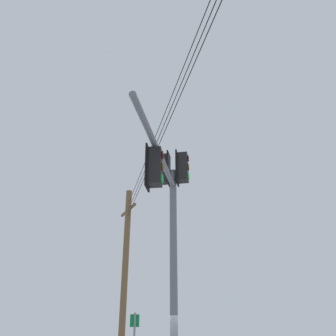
# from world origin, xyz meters

# --- Properties ---
(signal_mast_assembly) EXTENTS (2.43, 4.20, 7.07)m
(signal_mast_assembly) POSITION_xyz_m (-0.73, 0.85, 4.99)
(signal_mast_assembly) COLOR slate
(signal_mast_assembly) RESTS_ON ground
(utility_pole_wooden) EXTENTS (2.08, 1.16, 9.95)m
(utility_pole_wooden) POSITION_xyz_m (7.51, -6.20, 5.08)
(utility_pole_wooden) COLOR brown
(utility_pole_wooden) RESTS_ON ground
(overhead_wire_span) EXTENTS (17.54, 14.25, 1.04)m
(overhead_wire_span) POSITION_xyz_m (-1.25, 0.92, 8.91)
(overhead_wire_span) COLOR black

